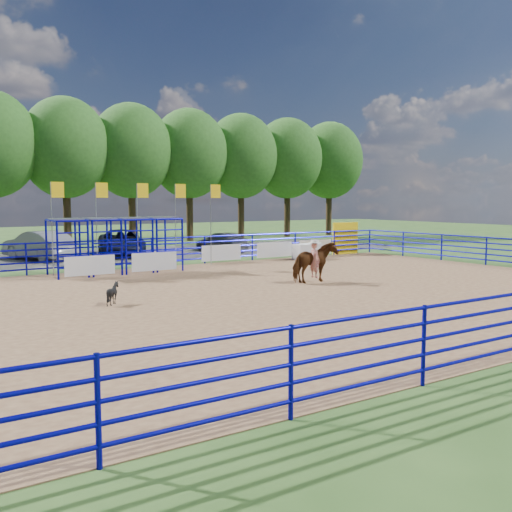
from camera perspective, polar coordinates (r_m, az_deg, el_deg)
name	(u,v)px	position (r m, az deg, el deg)	size (l,w,h in m)	color
ground	(261,295)	(20.49, 0.46, -3.92)	(120.00, 120.00, 0.00)	#3C5F26
arena_dirt	(261,295)	(20.49, 0.46, -3.89)	(30.00, 20.00, 0.02)	#8C6746
gravel_strip	(107,256)	(35.82, -14.63, 0.01)	(40.00, 10.00, 0.01)	slate
announcer_table	(307,251)	(32.75, 5.13, 0.46)	(1.65, 0.77, 0.88)	silver
horse_and_rider	(315,260)	(23.45, 5.88, -0.43)	(2.00, 1.00, 2.48)	#5A3012
calf	(113,293)	(19.06, -14.12, -3.63)	(0.59, 0.67, 0.74)	black
car_b	(39,245)	(34.64, -20.86, 1.01)	(1.74, 4.99, 1.64)	gray
car_c	(121,243)	(35.85, -13.34, 1.31)	(2.61, 5.66, 1.57)	#141933
car_d	(221,242)	(37.74, -3.47, 1.42)	(1.76, 4.32, 1.25)	#5B5B5E
perimeter_fence	(261,274)	(20.38, 0.46, -1.84)	(30.10, 20.10, 1.50)	#0807A3
chute_assembly	(123,246)	(27.40, -13.13, 1.00)	(19.32, 2.41, 4.20)	#0807A3
treeline	(65,143)	(44.49, -18.57, 10.67)	(56.40, 6.40, 11.24)	#3F2B19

